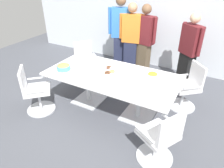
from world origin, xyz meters
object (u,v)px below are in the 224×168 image
object	(u,v)px
office_chair_0	(35,92)
snack_bowl_chips_orange	(153,75)
office_chair_3	(85,63)
plate_stack	(79,74)
person_standing_3	(189,51)
napkin_pile	(88,57)
person_standing_0	(120,33)
person_standing_1	(131,39)
person_standing_2	(144,40)
donut_platter	(107,70)
office_chair_2	(187,89)
snack_bowl_cookies	(64,67)
office_chair_1	(160,139)
conference_table	(112,80)

from	to	relation	value
office_chair_0	snack_bowl_chips_orange	distance (m)	2.20
office_chair_3	plate_stack	world-z (taller)	office_chair_3
office_chair_0	snack_bowl_chips_orange	world-z (taller)	office_chair_0
person_standing_3	plate_stack	xyz separation A→B (m)	(-1.53, -1.93, -0.09)
office_chair_0	napkin_pile	distance (m)	1.30
snack_bowl_chips_orange	person_standing_0	bearing A→B (deg)	133.56
person_standing_1	person_standing_2	distance (m)	0.33
snack_bowl_chips_orange	donut_platter	distance (m)	0.85
snack_bowl_chips_orange	plate_stack	world-z (taller)	snack_bowl_chips_orange
person_standing_0	person_standing_3	bearing A→B (deg)	154.67
office_chair_2	plate_stack	bearing A→B (deg)	81.11
napkin_pile	snack_bowl_cookies	bearing A→B (deg)	-98.77
person_standing_3	donut_platter	size ratio (longest dim) A/B	5.10
person_standing_3	person_standing_1	bearing A→B (deg)	37.39
office_chair_2	donut_platter	size ratio (longest dim) A/B	2.78
donut_platter	snack_bowl_cookies	bearing A→B (deg)	-155.62
office_chair_1	person_standing_3	xyz separation A→B (m)	(-0.16, 2.39, 0.46)
office_chair_3	snack_bowl_chips_orange	size ratio (longest dim) A/B	4.89
office_chair_2	person_standing_1	distance (m)	1.89
office_chair_2	person_standing_1	world-z (taller)	person_standing_1
office_chair_2	office_chair_3	distance (m)	2.42
office_chair_1	person_standing_0	bearing A→B (deg)	66.51
office_chair_3	person_standing_0	bearing A→B (deg)	-171.87
person_standing_2	plate_stack	size ratio (longest dim) A/B	8.03
person_standing_0	plate_stack	size ratio (longest dim) A/B	8.70
office_chair_0	person_standing_2	size ratio (longest dim) A/B	0.52
office_chair_0	donut_platter	distance (m)	1.42
person_standing_3	person_standing_0	bearing A→B (deg)	36.11
office_chair_2	plate_stack	distance (m)	2.09
snack_bowl_cookies	person_standing_2	bearing A→B (deg)	66.05
donut_platter	plate_stack	xyz separation A→B (m)	(-0.36, -0.40, 0.00)
office_chair_0	plate_stack	distance (m)	0.92
person_standing_2	donut_platter	world-z (taller)	person_standing_2
office_chair_1	conference_table	bearing A→B (deg)	85.67
snack_bowl_chips_orange	plate_stack	xyz separation A→B (m)	(-1.19, -0.56, -0.03)
office_chair_3	person_standing_1	world-z (taller)	person_standing_1
person_standing_2	person_standing_3	distance (m)	1.07
person_standing_0	office_chair_3	bearing A→B (deg)	37.56
napkin_pile	office_chair_1	bearing A→B (deg)	-30.87
donut_platter	office_chair_2	bearing A→B (deg)	26.38
snack_bowl_cookies	plate_stack	size ratio (longest dim) A/B	1.20
conference_table	person_standing_3	xyz separation A→B (m)	(1.03, 1.60, 0.24)
person_standing_3	napkin_pile	world-z (taller)	person_standing_3
office_chair_1	snack_bowl_cookies	world-z (taller)	office_chair_1
office_chair_1	office_chair_3	size ratio (longest dim) A/B	1.00
office_chair_3	person_standing_3	world-z (taller)	person_standing_3
snack_bowl_cookies	plate_stack	world-z (taller)	snack_bowl_cookies
person_standing_1	snack_bowl_chips_orange	distance (m)	1.75
office_chair_1	snack_bowl_chips_orange	distance (m)	1.20
plate_stack	napkin_pile	distance (m)	0.79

